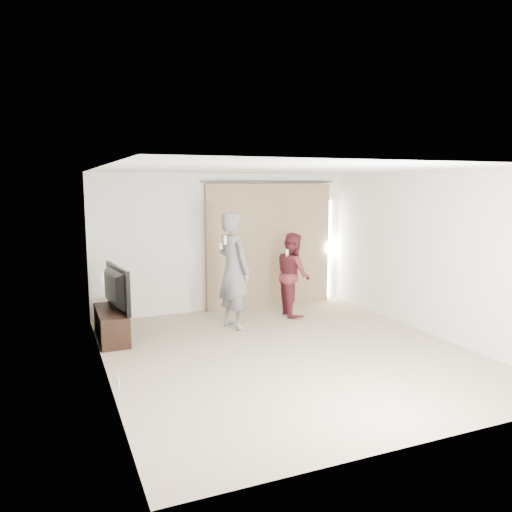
{
  "coord_description": "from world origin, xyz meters",
  "views": [
    {
      "loc": [
        -3.08,
        -6.17,
        2.41
      ],
      "look_at": [
        -0.01,
        1.2,
        1.24
      ],
      "focal_mm": 35.0,
      "sensor_mm": 36.0,
      "label": 1
    }
  ],
  "objects_px": {
    "person_man": "(234,270)",
    "person_woman": "(293,274)",
    "tv_console": "(111,325)",
    "tv": "(110,288)"
  },
  "relations": [
    {
      "from": "person_man",
      "to": "person_woman",
      "type": "xyz_separation_m",
      "value": [
        1.29,
        0.35,
        -0.22
      ]
    },
    {
      "from": "person_man",
      "to": "person_woman",
      "type": "relative_size",
      "value": 1.29
    },
    {
      "from": "person_woman",
      "to": "tv_console",
      "type": "bearing_deg",
      "value": -176.01
    },
    {
      "from": "tv_console",
      "to": "tv",
      "type": "xyz_separation_m",
      "value": [
        0.0,
        0.0,
        0.58
      ]
    },
    {
      "from": "tv",
      "to": "tv_console",
      "type": "bearing_deg",
      "value": -0.0
    },
    {
      "from": "tv_console",
      "to": "tv",
      "type": "relative_size",
      "value": 1.02
    },
    {
      "from": "tv_console",
      "to": "person_man",
      "type": "relative_size",
      "value": 0.62
    },
    {
      "from": "person_woman",
      "to": "person_man",
      "type": "bearing_deg",
      "value": -164.88
    },
    {
      "from": "tv_console",
      "to": "person_man",
      "type": "distance_m",
      "value": 2.12
    },
    {
      "from": "tv",
      "to": "person_man",
      "type": "bearing_deg",
      "value": -100.74
    }
  ]
}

